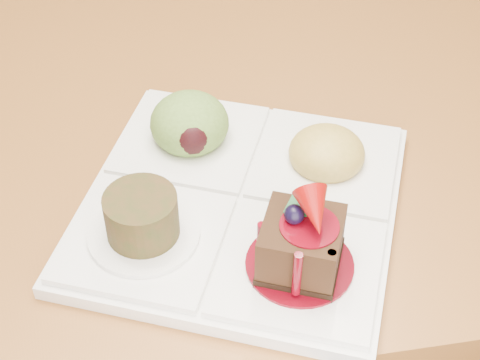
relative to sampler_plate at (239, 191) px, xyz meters
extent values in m
plane|color=#593219|center=(0.04, 0.75, -0.77)|extent=(6.00, 6.00, 0.00)
cube|color=white|center=(0.00, 0.00, -0.01)|extent=(0.32, 0.32, 0.01)
cube|color=white|center=(0.03, -0.08, 0.00)|extent=(0.15, 0.15, 0.01)
cube|color=white|center=(-0.08, -0.03, 0.00)|extent=(0.15, 0.15, 0.01)
cube|color=white|center=(-0.03, 0.07, 0.00)|extent=(0.15, 0.15, 0.01)
cube|color=white|center=(0.08, 0.03, 0.00)|extent=(0.15, 0.15, 0.01)
cylinder|color=#5E030E|center=(0.03, -0.08, 0.00)|extent=(0.08, 0.08, 0.00)
cube|color=black|center=(0.03, -0.08, 0.00)|extent=(0.07, 0.07, 0.01)
cube|color=black|center=(0.03, -0.08, 0.02)|extent=(0.07, 0.07, 0.04)
cylinder|color=#5E030E|center=(0.03, -0.08, 0.04)|extent=(0.04, 0.04, 0.00)
sphere|color=black|center=(0.03, -0.08, 0.05)|extent=(0.01, 0.01, 0.01)
cone|color=maroon|center=(0.04, -0.09, 0.06)|extent=(0.03, 0.04, 0.04)
cube|color=#124B21|center=(0.03, -0.07, 0.05)|extent=(0.01, 0.02, 0.01)
cube|color=#124B21|center=(0.03, -0.07, 0.05)|extent=(0.02, 0.02, 0.01)
cylinder|color=#5E030E|center=(0.02, -0.11, 0.02)|extent=(0.01, 0.01, 0.04)
cylinder|color=#5E030E|center=(0.04, -0.11, 0.02)|extent=(0.01, 0.01, 0.04)
cylinder|color=#5E030E|center=(0.00, -0.08, 0.02)|extent=(0.01, 0.01, 0.03)
cylinder|color=white|center=(-0.08, -0.03, 0.00)|extent=(0.09, 0.09, 0.00)
cylinder|color=#472914|center=(-0.08, -0.03, 0.02)|extent=(0.05, 0.05, 0.04)
cylinder|color=#4D2F10|center=(-0.08, -0.03, 0.03)|extent=(0.04, 0.04, 0.00)
ellipsoid|color=olive|center=(-0.03, 0.07, 0.01)|extent=(0.07, 0.07, 0.05)
ellipsoid|color=black|center=(-0.03, 0.05, 0.02)|extent=(0.03, 0.02, 0.03)
ellipsoid|color=gold|center=(0.08, 0.03, 0.01)|extent=(0.06, 0.06, 0.04)
cube|color=#E63E10|center=(0.09, 0.03, 0.01)|extent=(0.02, 0.02, 0.02)
cube|color=#407619|center=(0.08, 0.04, 0.01)|extent=(0.02, 0.02, 0.01)
cube|color=#E63E10|center=(0.07, 0.02, 0.01)|extent=(0.02, 0.02, 0.01)
cube|color=#407619|center=(0.08, 0.01, 0.01)|extent=(0.02, 0.02, 0.01)
camera|label=1|loc=(-0.07, -0.42, 0.41)|focal=55.00mm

